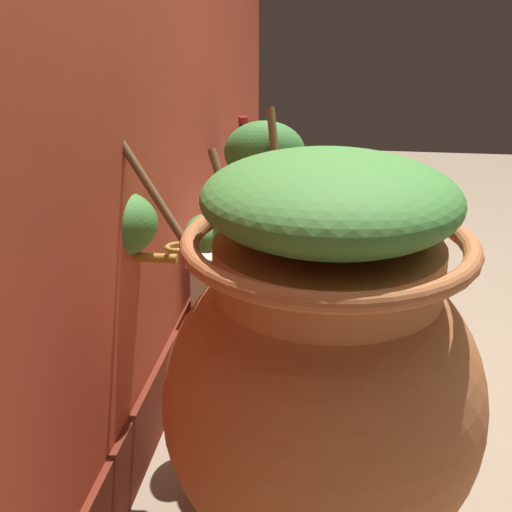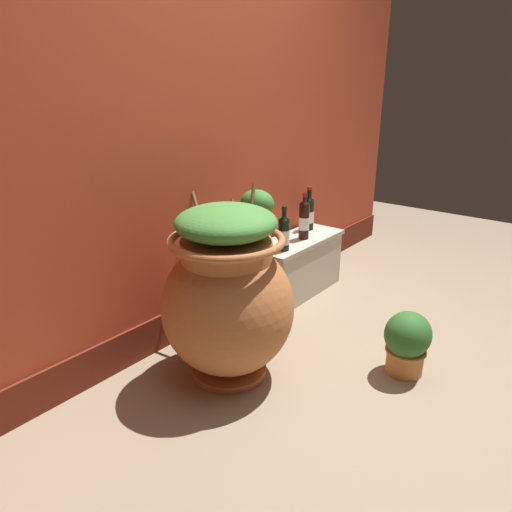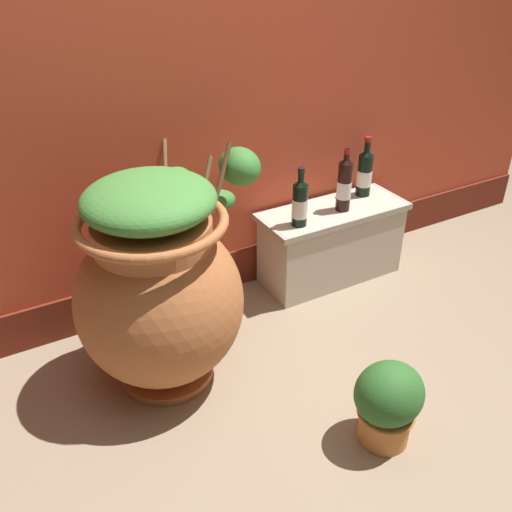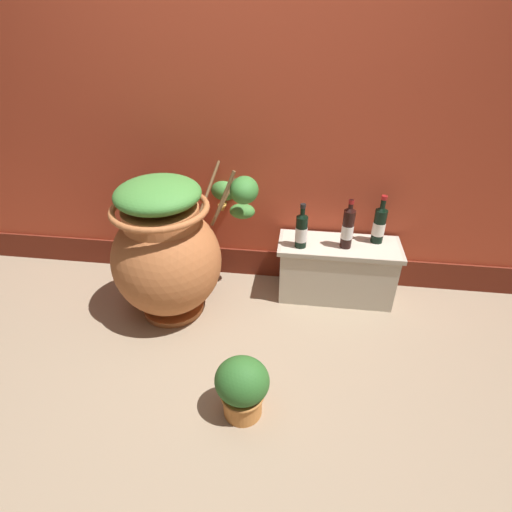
{
  "view_description": "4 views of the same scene",
  "coord_description": "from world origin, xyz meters",
  "px_view_note": "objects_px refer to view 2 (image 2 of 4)",
  "views": [
    {
      "loc": [
        -1.62,
        0.62,
        1.18
      ],
      "look_at": [
        0.16,
        0.85,
        0.45
      ],
      "focal_mm": 47.56,
      "sensor_mm": 36.0,
      "label": 1
    },
    {
      "loc": [
        -1.98,
        -0.79,
        1.43
      ],
      "look_at": [
        0.07,
        0.85,
        0.45
      ],
      "focal_mm": 33.13,
      "sensor_mm": 36.0,
      "label": 2
    },
    {
      "loc": [
        -0.96,
        -1.09,
        1.65
      ],
      "look_at": [
        0.13,
        0.84,
        0.31
      ],
      "focal_mm": 38.91,
      "sensor_mm": 36.0,
      "label": 3
    },
    {
      "loc": [
        0.37,
        -1.28,
        1.7
      ],
      "look_at": [
        0.1,
        0.78,
        0.36
      ],
      "focal_mm": 27.7,
      "sensor_mm": 36.0,
      "label": 4
    }
  ],
  "objects_px": {
    "potted_shrub": "(407,342)",
    "wine_bottle_middle": "(284,232)",
    "terracotta_urn": "(228,292)",
    "wine_bottle_right": "(309,212)",
    "wine_bottle_left": "(304,219)"
  },
  "relations": [
    {
      "from": "wine_bottle_right",
      "to": "wine_bottle_left",
      "type": "bearing_deg",
      "value": -155.6
    },
    {
      "from": "wine_bottle_left",
      "to": "wine_bottle_middle",
      "type": "xyz_separation_m",
      "value": [
        -0.28,
        -0.03,
        -0.02
      ]
    },
    {
      "from": "potted_shrub",
      "to": "terracotta_urn",
      "type": "bearing_deg",
      "value": 127.74
    },
    {
      "from": "terracotta_urn",
      "to": "wine_bottle_left",
      "type": "distance_m",
      "value": 1.1
    },
    {
      "from": "wine_bottle_right",
      "to": "potted_shrub",
      "type": "height_order",
      "value": "wine_bottle_right"
    },
    {
      "from": "wine_bottle_left",
      "to": "potted_shrub",
      "type": "height_order",
      "value": "wine_bottle_left"
    },
    {
      "from": "terracotta_urn",
      "to": "wine_bottle_right",
      "type": "relative_size",
      "value": 2.91
    },
    {
      "from": "terracotta_urn",
      "to": "wine_bottle_right",
      "type": "xyz_separation_m",
      "value": [
        1.27,
        0.34,
        0.08
      ]
    },
    {
      "from": "wine_bottle_middle",
      "to": "terracotta_urn",
      "type": "bearing_deg",
      "value": -164.41
    },
    {
      "from": "wine_bottle_left",
      "to": "wine_bottle_right",
      "type": "height_order",
      "value": "wine_bottle_left"
    },
    {
      "from": "wine_bottle_middle",
      "to": "potted_shrub",
      "type": "xyz_separation_m",
      "value": [
        -0.23,
        -0.94,
        -0.34
      ]
    },
    {
      "from": "potted_shrub",
      "to": "wine_bottle_middle",
      "type": "bearing_deg",
      "value": 76.55
    },
    {
      "from": "terracotta_urn",
      "to": "potted_shrub",
      "type": "xyz_separation_m",
      "value": [
        0.56,
        -0.72,
        -0.27
      ]
    },
    {
      "from": "wine_bottle_right",
      "to": "wine_bottle_middle",
      "type": "bearing_deg",
      "value": -165.73
    },
    {
      "from": "terracotta_urn",
      "to": "potted_shrub",
      "type": "height_order",
      "value": "terracotta_urn"
    }
  ]
}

